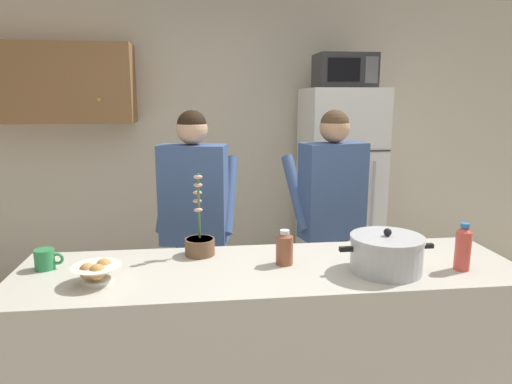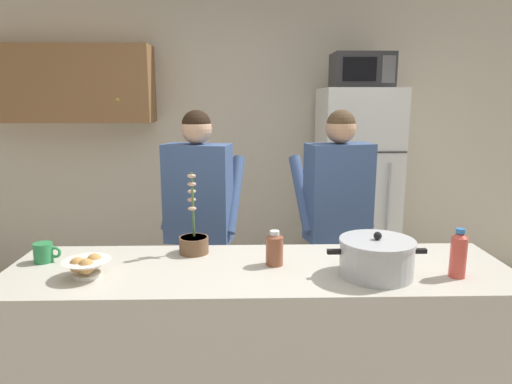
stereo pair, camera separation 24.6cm
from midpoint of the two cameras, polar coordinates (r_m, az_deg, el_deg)
name	(u,v)px [view 1 (the left image)]	position (r m, az deg, el deg)	size (l,w,h in m)	color
back_wall_unit	(208,134)	(4.32, -7.58, 7.16)	(6.00, 0.48, 2.60)	beige
kitchen_island	(269,356)	(2.39, -1.45, -19.68)	(2.36, 0.68, 0.92)	beige
refrigerator	(339,191)	(4.12, 8.59, 0.09)	(0.64, 0.68, 1.78)	white
microwave	(344,71)	(4.02, 9.13, 14.58)	(0.48, 0.37, 0.28)	#2D2D30
person_near_pot	(194,209)	(2.95, -10.01, -2.05)	(0.56, 0.49, 1.63)	#33384C
person_by_sink	(331,204)	(3.05, 7.05, -1.53)	(0.56, 0.50, 1.63)	#33384C
cooking_pot	(386,253)	(2.17, 12.73, -7.49)	(0.44, 0.33, 0.20)	silver
coffee_mug	(45,259)	(2.42, -27.36, -7.45)	(0.13, 0.09, 0.10)	#2D8C4C
bread_bowl	(97,272)	(2.15, -22.33, -9.24)	(0.21, 0.21, 0.10)	white
bottle_near_edge	(285,247)	(2.20, 0.34, -6.93)	(0.08, 0.08, 0.17)	brown
bottle_mid_counter	(463,247)	(2.28, 21.49, -6.43)	(0.07, 0.07, 0.22)	#D84C3F
potted_orchid	(200,242)	(2.37, -9.97, -6.20)	(0.15, 0.15, 0.42)	brown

